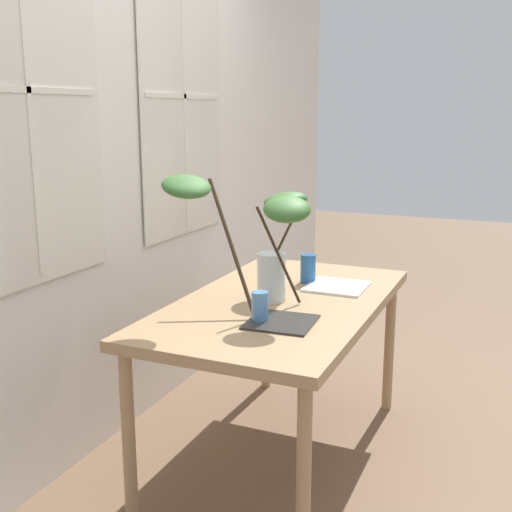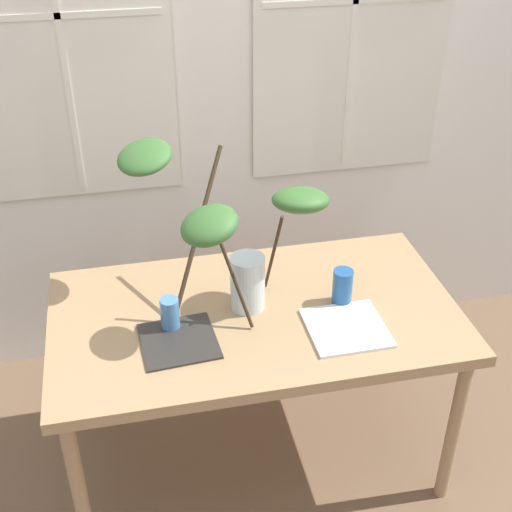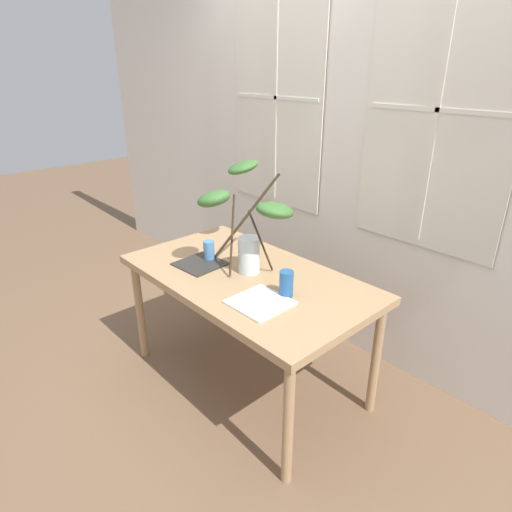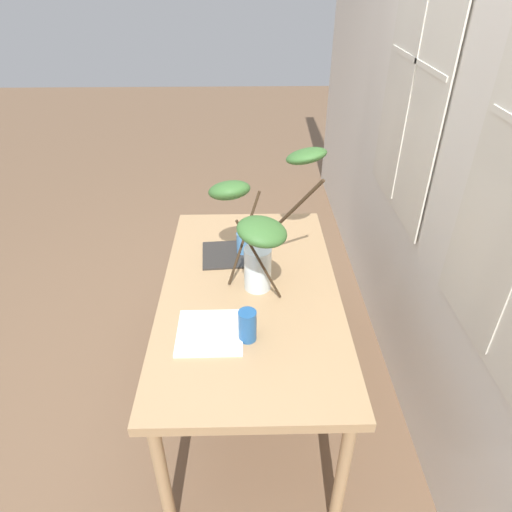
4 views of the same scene
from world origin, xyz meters
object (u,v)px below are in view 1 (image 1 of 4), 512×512
at_px(plate_square_left, 281,322).
at_px(plate_square_right, 337,286).
at_px(drinking_glass_blue_left, 260,307).
at_px(drinking_glass_blue_right, 308,269).
at_px(dining_table, 281,315).
at_px(vase_with_branches, 263,227).

distance_m(plate_square_left, plate_square_right, 0.57).
distance_m(drinking_glass_blue_left, drinking_glass_blue_right, 0.62).
xyz_separation_m(drinking_glass_blue_left, drinking_glass_blue_right, (0.62, 0.02, 0.01)).
bearing_deg(drinking_glass_blue_right, dining_table, 177.62).
bearing_deg(plate_square_right, drinking_glass_blue_right, 78.35).
height_order(dining_table, plate_square_right, plate_square_right).
bearing_deg(drinking_glass_blue_right, vase_with_branches, 169.84).
distance_m(dining_table, plate_square_left, 0.31).
relative_size(dining_table, drinking_glass_blue_left, 12.06).
height_order(vase_with_branches, plate_square_left, vase_with_branches).
xyz_separation_m(vase_with_branches, drinking_glass_blue_right, (0.38, -0.07, -0.25)).
distance_m(vase_with_branches, plate_square_left, 0.42).
distance_m(drinking_glass_blue_right, plate_square_right, 0.17).
distance_m(vase_with_branches, drinking_glass_blue_right, 0.46).
height_order(drinking_glass_blue_left, plate_square_right, drinking_glass_blue_left).
distance_m(drinking_glass_blue_right, plate_square_left, 0.61).
height_order(drinking_glass_blue_left, drinking_glass_blue_right, drinking_glass_blue_right).
bearing_deg(vase_with_branches, drinking_glass_blue_left, -159.53).
xyz_separation_m(dining_table, vase_with_branches, (-0.07, 0.06, 0.39)).
relative_size(vase_with_branches, plate_square_left, 2.94).
relative_size(dining_table, drinking_glass_blue_right, 10.61).
xyz_separation_m(dining_table, plate_square_left, (-0.28, -0.11, 0.07)).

